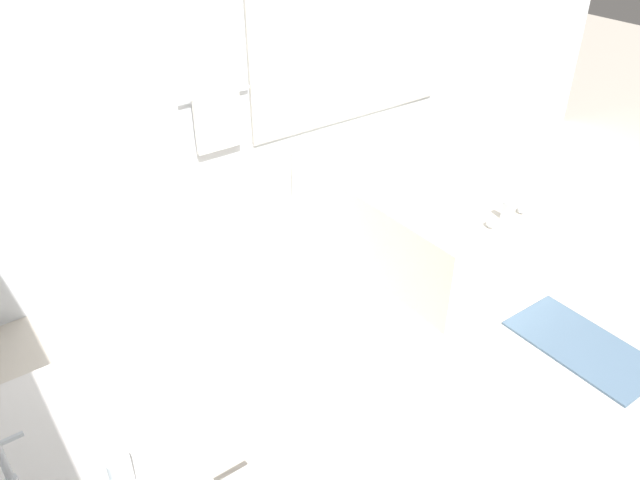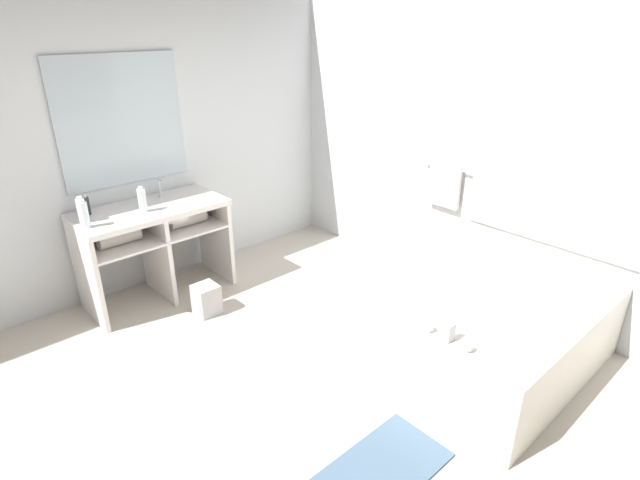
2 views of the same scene
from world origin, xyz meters
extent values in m
plane|color=beige|center=(0.00, 0.00, 0.00)|extent=(16.00, 16.00, 0.00)
cube|color=silver|center=(0.00, 2.23, 1.35)|extent=(7.40, 0.06, 2.70)
cube|color=#B7B2A8|center=(0.82, 2.19, 1.27)|extent=(1.70, 0.02, 1.10)
cylinder|color=silver|center=(-0.30, 2.16, 1.15)|extent=(0.50, 0.02, 0.02)
cube|color=silver|center=(-0.30, 2.15, 0.98)|extent=(0.32, 0.04, 0.40)
cylinder|color=white|center=(-1.87, 0.20, 0.80)|extent=(0.35, 0.35, 0.15)
cube|color=white|center=(-1.87, 0.63, 0.41)|extent=(0.59, 0.04, 0.83)
cylinder|color=silver|center=(-1.82, 0.33, 0.70)|extent=(0.13, 0.35, 0.13)
cylinder|color=silver|center=(-2.04, 0.20, 0.89)|extent=(0.04, 0.04, 0.02)
cylinder|color=silver|center=(-2.04, 0.20, 0.98)|extent=(0.02, 0.02, 0.16)
cube|color=silver|center=(-2.00, 0.20, 1.05)|extent=(0.07, 0.01, 0.01)
cube|color=silver|center=(0.82, 1.37, 0.29)|extent=(1.08, 1.64, 0.57)
ellipsoid|color=white|center=(0.82, 1.37, 0.42)|extent=(0.78, 1.18, 0.30)
cube|color=silver|center=(0.82, 0.65, 0.63)|extent=(0.04, 0.07, 0.12)
sphere|color=silver|center=(0.68, 0.65, 0.60)|extent=(0.06, 0.06, 0.06)
sphere|color=silver|center=(0.96, 0.65, 0.60)|extent=(0.06, 0.06, 0.06)
cylinder|color=white|center=(-1.78, -0.08, 1.09)|extent=(0.04, 0.04, 0.02)
cube|color=slate|center=(0.87, 0.00, 0.01)|extent=(0.45, 0.83, 0.02)
camera|label=1|loc=(-1.98, -1.31, 2.53)|focal=35.00mm
camera|label=2|loc=(2.16, -1.65, 2.38)|focal=28.00mm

